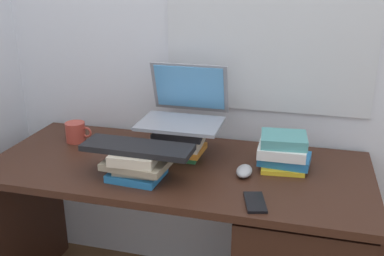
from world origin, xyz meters
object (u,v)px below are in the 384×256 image
Objects in this scene: book_stack_side at (283,151)px; cell_phone at (255,202)px; laptop at (184,108)px; book_stack_tall at (181,140)px; desk at (270,253)px; keyboard at (138,148)px; mug at (76,132)px; book_stack_keyboard_riser at (137,164)px; computer_mouse at (244,171)px.

book_stack_side reaches higher than cell_phone.
cell_phone is (-0.07, -0.32, -0.06)m from book_stack_side.
book_stack_side is at bearing 63.25° from cell_phone.
laptop is 0.55m from cell_phone.
cell_phone is (0.35, -0.32, -0.07)m from book_stack_tall.
laptop is (-0.40, 0.16, 0.54)m from desk.
keyboard is at bearing -114.80° from book_stack_tall.
mug is 0.93× the size of cell_phone.
book_stack_keyboard_riser is 1.86× the size of cell_phone.
desk is at bearing -99.40° from book_stack_side.
mug is (-0.52, -0.01, -0.15)m from laptop.
desk is 0.42m from book_stack_side.
laptop reaches higher than book_stack_tall.
mug reaches higher than cell_phone.
desk is 3.68× the size of keyboard.
computer_mouse is (0.39, 0.12, -0.10)m from keyboard.
book_stack_keyboard_riser is at bearing -132.56° from keyboard.
desk is 0.59m from book_stack_tall.
cell_phone is at bearing -41.63° from book_stack_tall.
desk is 0.66m from book_stack_keyboard_riser.
desk is at bearing 61.92° from cell_phone.
desk is 0.38m from computer_mouse.
book_stack_keyboard_riser is at bearing -156.05° from book_stack_side.
book_stack_side is 2.02× the size of computer_mouse.
cell_phone is at bearing -10.76° from book_stack_keyboard_riser.
laptop is 0.38m from computer_mouse.
laptop is at bearing 150.37° from computer_mouse.
book_stack_keyboard_riser reaches higher than mug.
computer_mouse is (-0.12, -0.00, 0.36)m from desk.
desk is 4.59× the size of laptop.
keyboard reaches higher than mug.
book_stack_keyboard_riser is (-0.11, -0.23, -0.02)m from book_stack_tall.
computer_mouse reaches higher than desk.
book_stack_keyboard_riser is 0.41m from computer_mouse.
book_stack_keyboard_riser is 0.34m from laptop.
keyboard is 0.48m from cell_phone.
book_stack_side is 0.34m from cell_phone.
keyboard is at bearing 46.17° from book_stack_keyboard_riser.
keyboard reaches higher than desk.
computer_mouse is 0.82× the size of mug.
cell_phone is at bearing -103.30° from desk.
keyboard reaches higher than book_stack_keyboard_riser.
book_stack_keyboard_riser is 1.20× the size of book_stack_side.
mug is (-0.52, 0.05, -0.03)m from book_stack_tall.
cell_phone is (0.07, -0.21, -0.01)m from computer_mouse.
book_stack_tall reaches higher than computer_mouse.
book_stack_side is 0.45m from laptop.
computer_mouse is at bearing -140.22° from book_stack_side.
book_stack_tall is at bearing -5.37° from mug.
desk is at bearing 13.65° from book_stack_keyboard_riser.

